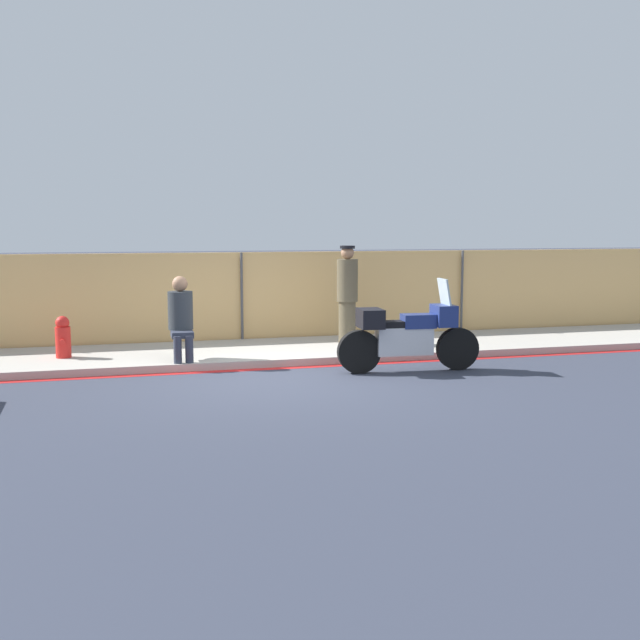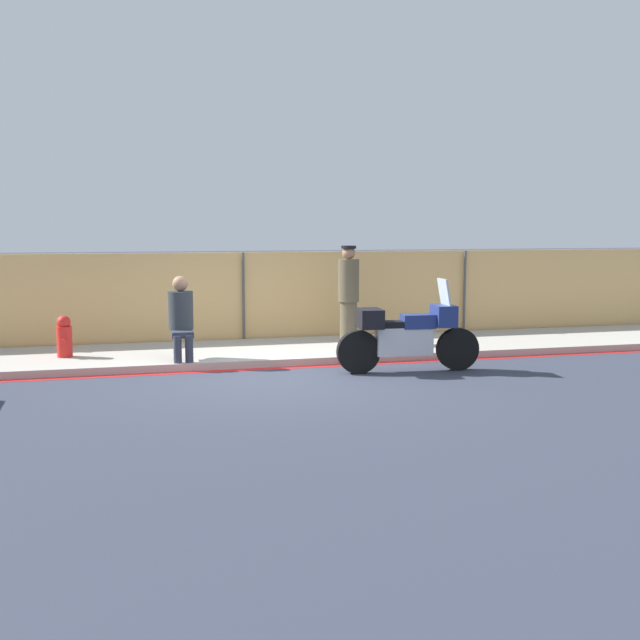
# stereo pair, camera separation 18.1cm
# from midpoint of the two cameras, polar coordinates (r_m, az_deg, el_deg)

# --- Properties ---
(ground_plane) EXTENTS (120.00, 120.00, 0.00)m
(ground_plane) POSITION_cam_midpoint_polar(r_m,az_deg,el_deg) (11.41, -2.90, -4.48)
(ground_plane) COLOR #333847
(sidewalk) EXTENTS (34.40, 2.43, 0.13)m
(sidewalk) POSITION_cam_midpoint_polar(r_m,az_deg,el_deg) (13.44, -4.67, -2.46)
(sidewalk) COLOR #ADA89E
(sidewalk) RESTS_ON ground_plane
(curb_paint_stripe) EXTENTS (34.40, 0.18, 0.01)m
(curb_paint_stripe) POSITION_cam_midpoint_polar(r_m,az_deg,el_deg) (12.18, -3.64, -3.73)
(curb_paint_stripe) COLOR red
(curb_paint_stripe) RESTS_ON ground_plane
(storefront_fence) EXTENTS (32.68, 0.17, 1.80)m
(storefront_fence) POSITION_cam_midpoint_polar(r_m,az_deg,el_deg) (14.60, -5.55, 1.63)
(storefront_fence) COLOR #E5B26B
(storefront_fence) RESTS_ON ground_plane
(motorcycle) EXTENTS (2.32, 0.60, 1.48)m
(motorcycle) POSITION_cam_midpoint_polar(r_m,az_deg,el_deg) (11.92, 7.11, -1.13)
(motorcycle) COLOR black
(motorcycle) RESTS_ON ground_plane
(officer_standing) EXTENTS (0.39, 0.39, 1.82)m
(officer_standing) POSITION_cam_midpoint_polar(r_m,az_deg,el_deg) (13.93, 2.56, 2.03)
(officer_standing) COLOR brown
(officer_standing) RESTS_ON sidewalk
(person_seated_on_curb) EXTENTS (0.41, 0.71, 1.37)m
(person_seated_on_curb) POSITION_cam_midpoint_polar(r_m,az_deg,el_deg) (12.45, -10.13, 0.49)
(person_seated_on_curb) COLOR #2D3342
(person_seated_on_curb) RESTS_ON sidewalk
(fire_hydrant) EXTENTS (0.25, 0.31, 0.70)m
(fire_hydrant) POSITION_cam_midpoint_polar(r_m,az_deg,el_deg) (13.17, -18.53, -1.21)
(fire_hydrant) COLOR red
(fire_hydrant) RESTS_ON sidewalk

